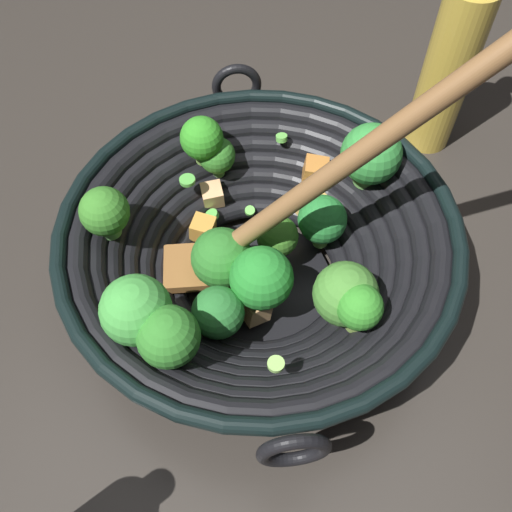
{
  "coord_description": "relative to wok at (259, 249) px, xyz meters",
  "views": [
    {
      "loc": [
        0.29,
        -0.08,
        0.5
      ],
      "look_at": [
        -0.02,
        0.0,
        0.03
      ],
      "focal_mm": 39.91,
      "sensor_mm": 36.0,
      "label": 1
    }
  ],
  "objects": [
    {
      "name": "ground_plane",
      "position": [
        -0.0,
        0.0,
        -0.07
      ],
      "size": [
        4.0,
        4.0,
        0.0
      ],
      "primitive_type": "plane",
      "color": "#332D28"
    },
    {
      "name": "cooking_oil_bottle",
      "position": [
        -0.16,
        0.25,
        0.04
      ],
      "size": [
        0.05,
        0.05,
        0.26
      ],
      "color": "gold",
      "rests_on": "ground"
    },
    {
      "name": "wok",
      "position": [
        0.0,
        0.0,
        0.0
      ],
      "size": [
        0.4,
        0.37,
        0.29
      ],
      "color": "black",
      "rests_on": "ground"
    }
  ]
}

